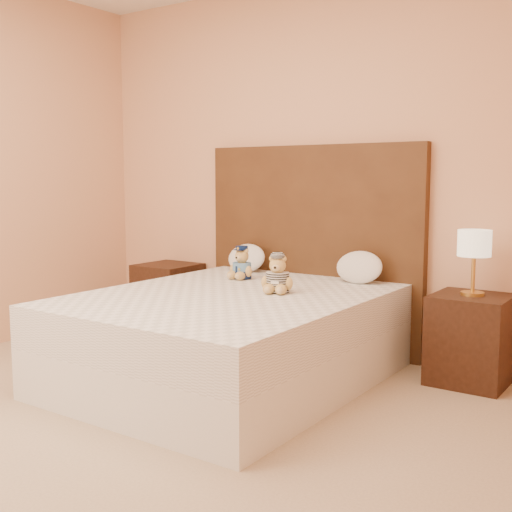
{
  "coord_description": "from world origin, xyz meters",
  "views": [
    {
      "loc": [
        2.36,
        -1.92,
        1.26
      ],
      "look_at": [
        0.02,
        1.45,
        0.76
      ],
      "focal_mm": 45.0,
      "sensor_mm": 36.0,
      "label": 1
    }
  ],
  "objects_px": {
    "lamp": "(474,247)",
    "pillow_left": "(246,257)",
    "teddy_police": "(242,263)",
    "teddy_prisoner": "(278,274)",
    "nightstand_right": "(470,339)",
    "pillow_right": "(359,266)",
    "bed": "(230,337)",
    "nightstand_left": "(168,297)"
  },
  "relations": [
    {
      "from": "pillow_left",
      "to": "pillow_right",
      "type": "distance_m",
      "value": 0.94
    },
    {
      "from": "bed",
      "to": "teddy_police",
      "type": "bearing_deg",
      "value": 118.82
    },
    {
      "from": "bed",
      "to": "nightstand_right",
      "type": "distance_m",
      "value": 1.48
    },
    {
      "from": "pillow_right",
      "to": "lamp",
      "type": "bearing_deg",
      "value": -2.22
    },
    {
      "from": "lamp",
      "to": "pillow_left",
      "type": "distance_m",
      "value": 1.73
    },
    {
      "from": "bed",
      "to": "teddy_police",
      "type": "xyz_separation_m",
      "value": [
        -0.29,
        0.52,
        0.39
      ]
    },
    {
      "from": "teddy_prisoner",
      "to": "nightstand_right",
      "type": "bearing_deg",
      "value": 12.43
    },
    {
      "from": "teddy_prisoner",
      "to": "pillow_left",
      "type": "height_order",
      "value": "teddy_prisoner"
    },
    {
      "from": "nightstand_right",
      "to": "lamp",
      "type": "relative_size",
      "value": 1.38
    },
    {
      "from": "teddy_police",
      "to": "pillow_right",
      "type": "distance_m",
      "value": 0.82
    },
    {
      "from": "pillow_right",
      "to": "nightstand_right",
      "type": "bearing_deg",
      "value": -2.22
    },
    {
      "from": "bed",
      "to": "lamp",
      "type": "relative_size",
      "value": 5.0
    },
    {
      "from": "nightstand_right",
      "to": "teddy_police",
      "type": "height_order",
      "value": "teddy_police"
    },
    {
      "from": "bed",
      "to": "nightstand_left",
      "type": "relative_size",
      "value": 3.64
    },
    {
      "from": "nightstand_right",
      "to": "pillow_left",
      "type": "height_order",
      "value": "pillow_left"
    },
    {
      "from": "lamp",
      "to": "teddy_prisoner",
      "type": "height_order",
      "value": "lamp"
    },
    {
      "from": "nightstand_left",
      "to": "pillow_right",
      "type": "relative_size",
      "value": 1.64
    },
    {
      "from": "lamp",
      "to": "pillow_left",
      "type": "bearing_deg",
      "value": 179.0
    },
    {
      "from": "nightstand_left",
      "to": "bed",
      "type": "bearing_deg",
      "value": -32.62
    },
    {
      "from": "nightstand_left",
      "to": "pillow_left",
      "type": "relative_size",
      "value": 1.69
    },
    {
      "from": "lamp",
      "to": "pillow_right",
      "type": "xyz_separation_m",
      "value": [
        -0.77,
        0.03,
        -0.18
      ]
    },
    {
      "from": "nightstand_right",
      "to": "teddy_police",
      "type": "bearing_deg",
      "value": -169.76
    },
    {
      "from": "teddy_prisoner",
      "to": "pillow_left",
      "type": "relative_size",
      "value": 0.73
    },
    {
      "from": "teddy_police",
      "to": "teddy_prisoner",
      "type": "height_order",
      "value": "teddy_prisoner"
    },
    {
      "from": "nightstand_left",
      "to": "lamp",
      "type": "bearing_deg",
      "value": 0.0
    },
    {
      "from": "nightstand_left",
      "to": "pillow_left",
      "type": "bearing_deg",
      "value": 2.2
    },
    {
      "from": "nightstand_left",
      "to": "lamp",
      "type": "height_order",
      "value": "lamp"
    },
    {
      "from": "nightstand_right",
      "to": "pillow_right",
      "type": "relative_size",
      "value": 1.64
    },
    {
      "from": "teddy_police",
      "to": "teddy_prisoner",
      "type": "relative_size",
      "value": 0.97
    },
    {
      "from": "lamp",
      "to": "pillow_left",
      "type": "xyz_separation_m",
      "value": [
        -1.72,
        0.03,
        -0.18
      ]
    },
    {
      "from": "bed",
      "to": "teddy_prisoner",
      "type": "height_order",
      "value": "teddy_prisoner"
    },
    {
      "from": "nightstand_left",
      "to": "teddy_police",
      "type": "bearing_deg",
      "value": -16.1
    },
    {
      "from": "nightstand_right",
      "to": "pillow_right",
      "type": "bearing_deg",
      "value": 177.78
    },
    {
      "from": "nightstand_right",
      "to": "teddy_police",
      "type": "xyz_separation_m",
      "value": [
        -1.54,
        -0.28,
        0.39
      ]
    },
    {
      "from": "bed",
      "to": "nightstand_left",
      "type": "height_order",
      "value": "same"
    },
    {
      "from": "teddy_police",
      "to": "teddy_prisoner",
      "type": "distance_m",
      "value": 0.61
    },
    {
      "from": "lamp",
      "to": "pillow_right",
      "type": "distance_m",
      "value": 0.8
    },
    {
      "from": "lamp",
      "to": "bed",
      "type": "bearing_deg",
      "value": -147.38
    },
    {
      "from": "nightstand_left",
      "to": "lamp",
      "type": "relative_size",
      "value": 1.38
    },
    {
      "from": "nightstand_left",
      "to": "teddy_police",
      "type": "distance_m",
      "value": 1.08
    },
    {
      "from": "teddy_police",
      "to": "lamp",
      "type": "bearing_deg",
      "value": 13.52
    },
    {
      "from": "nightstand_right",
      "to": "pillow_right",
      "type": "distance_m",
      "value": 0.87
    }
  ]
}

